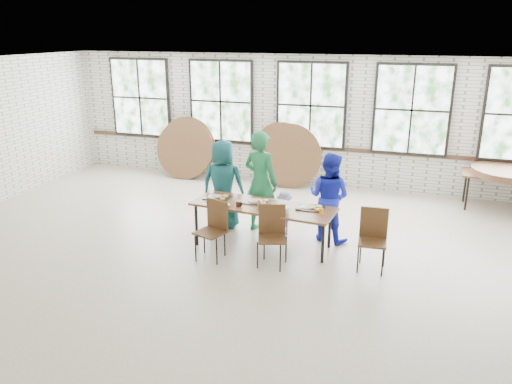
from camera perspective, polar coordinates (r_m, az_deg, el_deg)
room at (r=11.58m, az=6.29°, el=9.58°), size 12.00×12.00×12.00m
dining_table at (r=8.28m, az=0.78°, el=-1.86°), size 2.47×1.03×0.74m
chair_near_left at (r=7.98m, az=-4.85°, el=-3.73°), size 0.53×0.52×0.95m
chair_near_right at (r=7.74m, az=1.84°, el=-4.35°), size 0.53×0.52×0.95m
chair_spare at (r=7.81m, az=13.23°, el=-4.64°), size 0.44×0.43×0.95m
adult_teal at (r=9.13m, az=-3.77°, el=0.88°), size 0.84×0.59×1.64m
adult_green at (r=8.86m, az=0.53°, el=1.14°), size 0.78×0.64×1.86m
toddler at (r=8.92m, az=3.24°, el=-2.40°), size 0.59×0.47×0.80m
adult_blue at (r=8.64m, az=8.33°, el=-0.57°), size 0.90×0.78×1.56m
storage_table at (r=11.23m, az=27.02°, el=1.48°), size 1.82×0.80×0.74m
tabletop_clutter at (r=8.20m, az=1.28°, el=-1.50°), size 2.12×0.63×0.11m
round_tops_stacked at (r=11.21m, az=27.10°, el=2.06°), size 1.50×1.50×0.13m
round_tops_leaning at (r=11.98m, az=-2.51°, el=4.62°), size 4.16×0.46×1.49m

